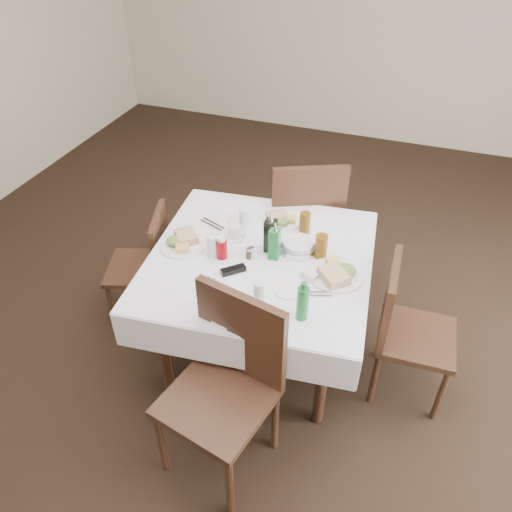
# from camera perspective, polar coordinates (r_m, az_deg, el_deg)

# --- Properties ---
(ground_plane) EXTENTS (7.00, 7.00, 0.00)m
(ground_plane) POSITION_cam_1_polar(r_m,az_deg,el_deg) (3.30, 1.50, -11.18)
(ground_plane) COLOR black
(room_shell) EXTENTS (6.04, 7.04, 2.80)m
(room_shell) POSITION_cam_1_polar(r_m,az_deg,el_deg) (2.29, 2.23, 17.87)
(room_shell) COLOR beige
(room_shell) RESTS_ON ground
(dining_table) EXTENTS (1.36, 1.36, 0.76)m
(dining_table) POSITION_cam_1_polar(r_m,az_deg,el_deg) (2.87, 0.46, -1.42)
(dining_table) COLOR black
(dining_table) RESTS_ON ground
(chair_north) EXTENTS (0.64, 0.64, 1.03)m
(chair_north) POSITION_cam_1_polar(r_m,az_deg,el_deg) (3.48, 5.55, 4.58)
(chair_north) COLOR black
(chair_north) RESTS_ON ground
(chair_south) EXTENTS (0.57, 0.57, 1.01)m
(chair_south) POSITION_cam_1_polar(r_m,az_deg,el_deg) (2.46, -3.17, -13.48)
(chair_south) COLOR black
(chair_south) RESTS_ON ground
(chair_east) EXTENTS (0.43, 0.43, 0.88)m
(chair_east) POSITION_cam_1_polar(r_m,az_deg,el_deg) (2.90, 16.49, -7.45)
(chair_east) COLOR black
(chair_east) RESTS_ON ground
(chair_west) EXTENTS (0.49, 0.49, 0.82)m
(chair_west) POSITION_cam_1_polar(r_m,az_deg,el_deg) (3.33, -12.20, -0.46)
(chair_west) COLOR black
(chair_west) RESTS_ON ground
(meal_north) EXTENTS (0.23, 0.23, 0.05)m
(meal_north) POSITION_cam_1_polar(r_m,az_deg,el_deg) (3.08, 2.89, 4.19)
(meal_north) COLOR white
(meal_north) RESTS_ON dining_table
(meal_south) EXTENTS (0.27, 0.27, 0.06)m
(meal_south) POSITION_cam_1_polar(r_m,az_deg,el_deg) (2.47, -2.41, -6.00)
(meal_south) COLOR white
(meal_south) RESTS_ON dining_table
(meal_east) EXTENTS (0.30, 0.30, 0.07)m
(meal_east) POSITION_cam_1_polar(r_m,az_deg,el_deg) (2.70, 9.21, -1.95)
(meal_east) COLOR white
(meal_east) RESTS_ON dining_table
(meal_west) EXTENTS (0.27, 0.27, 0.06)m
(meal_west) POSITION_cam_1_polar(r_m,az_deg,el_deg) (2.92, -8.38, 1.63)
(meal_west) COLOR white
(meal_west) RESTS_ON dining_table
(side_plate_a) EXTENTS (0.17, 0.17, 0.01)m
(side_plate_a) POSITION_cam_1_polar(r_m,az_deg,el_deg) (3.10, -1.77, 4.14)
(side_plate_a) COLOR white
(side_plate_a) RESTS_ON dining_table
(side_plate_b) EXTENTS (0.16, 0.16, 0.01)m
(side_plate_b) POSITION_cam_1_polar(r_m,az_deg,el_deg) (2.60, 3.77, -3.83)
(side_plate_b) COLOR white
(side_plate_b) RESTS_ON dining_table
(water_n) EXTENTS (0.07, 0.07, 0.12)m
(water_n) POSITION_cam_1_polar(r_m,az_deg,el_deg) (3.03, -1.29, 4.41)
(water_n) COLOR silver
(water_n) RESTS_ON dining_table
(water_s) EXTENTS (0.06, 0.06, 0.12)m
(water_s) POSITION_cam_1_polar(r_m,az_deg,el_deg) (2.51, 0.44, -4.08)
(water_s) COLOR silver
(water_s) RESTS_ON dining_table
(water_e) EXTENTS (0.07, 0.07, 0.13)m
(water_e) POSITION_cam_1_polar(r_m,az_deg,el_deg) (2.83, 7.60, 1.40)
(water_e) COLOR silver
(water_e) RESTS_ON dining_table
(water_w) EXTENTS (0.07, 0.07, 0.13)m
(water_w) POSITION_cam_1_polar(r_m,az_deg,el_deg) (2.80, -4.90, 1.21)
(water_w) COLOR silver
(water_w) RESTS_ON dining_table
(iced_tea_a) EXTENTS (0.06, 0.06, 0.14)m
(iced_tea_a) POSITION_cam_1_polar(r_m,az_deg,el_deg) (2.98, 5.60, 3.81)
(iced_tea_a) COLOR brown
(iced_tea_a) RESTS_ON dining_table
(iced_tea_b) EXTENTS (0.07, 0.07, 0.14)m
(iced_tea_b) POSITION_cam_1_polar(r_m,az_deg,el_deg) (2.79, 7.46, 1.09)
(iced_tea_b) COLOR brown
(iced_tea_b) RESTS_ON dining_table
(bread_basket) EXTENTS (0.20, 0.20, 0.07)m
(bread_basket) POSITION_cam_1_polar(r_m,az_deg,el_deg) (2.85, 4.83, 1.11)
(bread_basket) COLOR silver
(bread_basket) RESTS_ON dining_table
(oil_cruet_dark) EXTENTS (0.06, 0.06, 0.26)m
(oil_cruet_dark) POSITION_cam_1_polar(r_m,az_deg,el_deg) (2.80, 1.66, 2.49)
(oil_cruet_dark) COLOR black
(oil_cruet_dark) RESTS_ON dining_table
(oil_cruet_green) EXTENTS (0.06, 0.06, 0.24)m
(oil_cruet_green) POSITION_cam_1_polar(r_m,az_deg,el_deg) (2.75, 2.14, 1.52)
(oil_cruet_green) COLOR #1B6D2D
(oil_cruet_green) RESTS_ON dining_table
(ketchup_bottle) EXTENTS (0.06, 0.06, 0.14)m
(ketchup_bottle) POSITION_cam_1_polar(r_m,az_deg,el_deg) (2.78, -3.95, 0.91)
(ketchup_bottle) COLOR #9B040F
(ketchup_bottle) RESTS_ON dining_table
(salt_shaker) EXTENTS (0.03, 0.03, 0.07)m
(salt_shaker) POSITION_cam_1_polar(r_m,az_deg,el_deg) (2.80, -0.53, 0.48)
(salt_shaker) COLOR white
(salt_shaker) RESTS_ON dining_table
(pepper_shaker) EXTENTS (0.03, 0.03, 0.07)m
(pepper_shaker) POSITION_cam_1_polar(r_m,az_deg,el_deg) (2.78, -0.85, 0.30)
(pepper_shaker) COLOR #413421
(pepper_shaker) RESTS_ON dining_table
(coffee_mug) EXTENTS (0.13, 0.12, 0.09)m
(coffee_mug) POSITION_cam_1_polar(r_m,az_deg,el_deg) (2.94, -2.46, 2.68)
(coffee_mug) COLOR white
(coffee_mug) RESTS_ON dining_table
(sunglasses) EXTENTS (0.13, 0.13, 0.03)m
(sunglasses) POSITION_cam_1_polar(r_m,az_deg,el_deg) (2.70, -2.63, -1.61)
(sunglasses) COLOR black
(sunglasses) RESTS_ON dining_table
(green_bottle) EXTENTS (0.06, 0.06, 0.22)m
(green_bottle) POSITION_cam_1_polar(r_m,az_deg,el_deg) (2.40, 5.35, -5.33)
(green_bottle) COLOR #1B6D2D
(green_bottle) RESTS_ON dining_table
(sugar_caddy) EXTENTS (0.10, 0.08, 0.04)m
(sugar_caddy) POSITION_cam_1_polar(r_m,az_deg,el_deg) (2.67, 6.12, -2.22)
(sugar_caddy) COLOR white
(sugar_caddy) RESTS_ON dining_table
(cutlery_n) EXTENTS (0.13, 0.21, 0.01)m
(cutlery_n) POSITION_cam_1_polar(r_m,az_deg,el_deg) (3.05, 5.41, 3.26)
(cutlery_n) COLOR silver
(cutlery_n) RESTS_ON dining_table
(cutlery_s) EXTENTS (0.07, 0.21, 0.01)m
(cutlery_s) POSITION_cam_1_polar(r_m,az_deg,el_deg) (2.61, -6.16, -3.82)
(cutlery_s) COLOR silver
(cutlery_s) RESTS_ON dining_table
(cutlery_e) EXTENTS (0.18, 0.09, 0.01)m
(cutlery_e) POSITION_cam_1_polar(r_m,az_deg,el_deg) (2.59, 6.80, -4.35)
(cutlery_e) COLOR silver
(cutlery_e) RESTS_ON dining_table
(cutlery_w) EXTENTS (0.18, 0.10, 0.01)m
(cutlery_w) POSITION_cam_1_polar(r_m,az_deg,el_deg) (3.08, -5.01, 3.62)
(cutlery_w) COLOR silver
(cutlery_w) RESTS_ON dining_table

